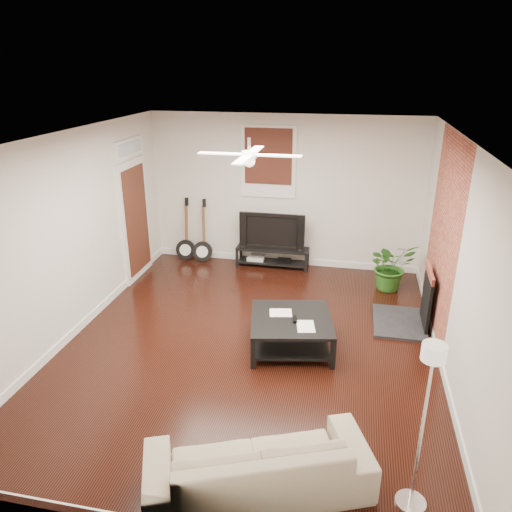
{
  "coord_description": "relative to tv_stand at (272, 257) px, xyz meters",
  "views": [
    {
      "loc": [
        1.25,
        -5.68,
        3.61
      ],
      "look_at": [
        0.0,
        0.4,
        1.15
      ],
      "focal_mm": 34.22,
      "sensor_mm": 36.0,
      "label": 1
    }
  ],
  "objects": [
    {
      "name": "potted_plant",
      "position": [
        2.13,
        -0.57,
        0.24
      ],
      "size": [
        0.98,
        0.93,
        0.85
      ],
      "primitive_type": "imported",
      "rotation": [
        0.0,
        0.0,
        0.45
      ],
      "color": "#28621C",
      "rests_on": "floor"
    },
    {
      "name": "tv_stand",
      "position": [
        0.0,
        0.0,
        0.0
      ],
      "size": [
        1.35,
        0.36,
        0.38
      ],
      "primitive_type": "cube",
      "color": "black",
      "rests_on": "floor"
    },
    {
      "name": "floor_lamp",
      "position": [
        2.11,
        -5.06,
        0.63
      ],
      "size": [
        0.35,
        0.35,
        1.63
      ],
      "primitive_type": null,
      "rotation": [
        0.0,
        0.0,
        0.38
      ],
      "color": "silver",
      "rests_on": "floor"
    },
    {
      "name": "sofa",
      "position": [
        0.76,
        -5.16,
        0.1
      ],
      "size": [
        2.15,
        1.46,
        0.58
      ],
      "primitive_type": "imported",
      "rotation": [
        0.0,
        0.0,
        3.52
      ],
      "color": "#C4B293",
      "rests_on": "floor"
    },
    {
      "name": "tv",
      "position": [
        0.0,
        0.02,
        0.54
      ],
      "size": [
        1.21,
        0.16,
        0.7
      ],
      "primitive_type": "imported",
      "color": "black",
      "rests_on": "tv_stand"
    },
    {
      "name": "coffee_table",
      "position": [
        0.73,
        -2.74,
        0.03
      ],
      "size": [
        1.25,
        1.25,
        0.45
      ],
      "primitive_type": "cube",
      "rotation": [
        0.0,
        0.0,
        0.19
      ],
      "color": "black",
      "rests_on": "floor"
    },
    {
      "name": "guitar_left",
      "position": [
        -1.71,
        -0.03,
        0.43
      ],
      "size": [
        0.42,
        0.32,
        1.24
      ],
      "primitive_type": null,
      "rotation": [
        0.0,
        0.0,
        0.14
      ],
      "color": "black",
      "rests_on": "floor"
    },
    {
      "name": "room",
      "position": [
        0.17,
        -2.78,
        1.21
      ],
      "size": [
        5.01,
        6.01,
        2.81
      ],
      "color": "black",
      "rests_on": "ground"
    },
    {
      "name": "guitar_right",
      "position": [
        -1.36,
        -0.06,
        0.43
      ],
      "size": [
        0.44,
        0.35,
        1.24
      ],
      "primitive_type": null,
      "rotation": [
        0.0,
        0.0,
        0.24
      ],
      "color": "black",
      "rests_on": "floor"
    },
    {
      "name": "door_left",
      "position": [
        -2.29,
        -0.88,
        1.06
      ],
      "size": [
        0.08,
        1.0,
        2.5
      ],
      "primitive_type": "cube",
      "color": "white",
      "rests_on": "wall_left"
    },
    {
      "name": "ceiling_fan",
      "position": [
        0.17,
        -2.78,
        2.41
      ],
      "size": [
        1.24,
        1.24,
        0.32
      ],
      "primitive_type": null,
      "color": "white",
      "rests_on": "ceiling"
    },
    {
      "name": "brick_accent",
      "position": [
        2.66,
        -1.78,
        1.21
      ],
      "size": [
        0.02,
        2.2,
        2.8
      ],
      "primitive_type": "cube",
      "color": "#9D4432",
      "rests_on": "floor"
    },
    {
      "name": "window_back",
      "position": [
        -0.13,
        0.19,
        1.76
      ],
      "size": [
        1.0,
        0.06,
        1.3
      ],
      "primitive_type": "cube",
      "color": "#3B1610",
      "rests_on": "wall_back"
    },
    {
      "name": "fireplace",
      "position": [
        2.37,
        -1.78,
        0.27
      ],
      "size": [
        0.8,
        1.1,
        0.92
      ],
      "primitive_type": "cube",
      "color": "black",
      "rests_on": "floor"
    }
  ]
}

